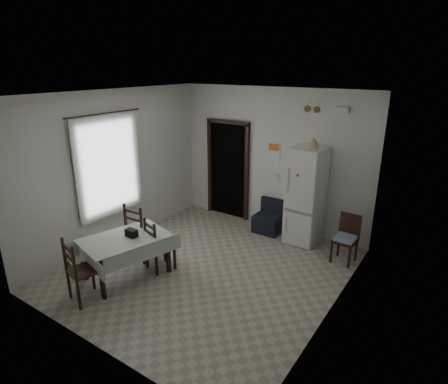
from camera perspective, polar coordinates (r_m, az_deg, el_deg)
name	(u,v)px	position (r m, az deg, el deg)	size (l,w,h in m)	color
ground	(208,269)	(6.51, -2.51, -11.67)	(4.50, 4.50, 0.00)	#A7A089
ceiling	(205,94)	(5.62, -2.95, 14.70)	(4.20, 4.50, 0.02)	white
wall_back	(272,160)	(7.75, 7.28, 4.90)	(4.20, 0.02, 2.90)	silver
wall_front	(85,242)	(4.44, -20.41, -7.15)	(4.20, 0.02, 2.90)	silver
wall_left	(116,169)	(7.31, -16.09, 3.43)	(0.02, 4.50, 2.90)	silver
wall_right	(338,218)	(5.02, 16.98, -3.75)	(0.02, 4.50, 2.90)	silver
doorway	(234,168)	(8.52, 1.49, 3.63)	(1.06, 0.52, 2.22)	black
window_recess	(105,165)	(7.20, -17.62, 3.87)	(0.10, 1.20, 1.60)	silver
curtain	(109,166)	(7.11, -17.06, 3.76)	(0.02, 1.45, 1.85)	beige
curtain_rod	(104,113)	(6.93, -17.77, 11.34)	(0.02, 0.02, 1.60)	black
calendar	(274,152)	(7.68, 7.62, 6.05)	(0.28, 0.02, 0.40)	white
calendar_image	(274,147)	(7.65, 7.64, 6.78)	(0.24, 0.01, 0.14)	orange
light_switch	(277,177)	(7.77, 8.12, 2.21)	(0.08, 0.02, 0.12)	beige
vent_left	(308,109)	(7.27, 12.61, 12.25)	(0.12, 0.12, 0.03)	brown
vent_right	(317,110)	(7.20, 13.96, 12.09)	(0.12, 0.12, 0.03)	brown
emergency_light	(342,110)	(7.03, 17.56, 11.86)	(0.25, 0.07, 0.09)	white
fridge	(306,196)	(7.27, 12.33, -0.60)	(0.61, 0.61, 1.87)	silver
tan_cone	(314,143)	(6.98, 13.49, 7.31)	(0.23, 0.23, 0.19)	tan
navy_seat	(269,217)	(7.77, 6.85, -3.75)	(0.55, 0.53, 0.67)	black
corner_chair	(345,240)	(6.86, 17.97, -6.91)	(0.37, 0.37, 0.86)	black
dining_table	(127,257)	(6.36, -14.60, -9.54)	(0.88, 1.33, 0.69)	#B6C8AC
black_bag	(131,233)	(6.19, -13.92, -6.08)	(0.19, 0.12, 0.13)	black
dining_chair_far_left	(142,230)	(6.82, -12.36, -5.68)	(0.45, 0.45, 1.05)	black
dining_chair_far_right	(160,244)	(6.41, -9.73, -7.77)	(0.40, 0.40, 0.92)	black
dining_chair_near_head	(84,269)	(5.88, -20.56, -10.99)	(0.43, 0.43, 0.99)	black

